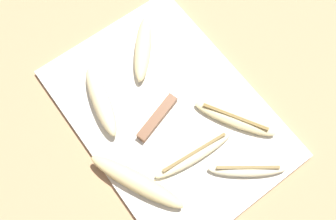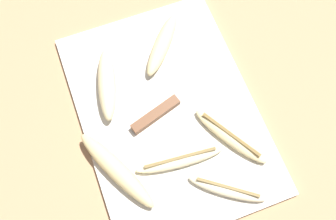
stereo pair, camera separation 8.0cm
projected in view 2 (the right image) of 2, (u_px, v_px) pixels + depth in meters
The scene contains 9 objects.
ground_plane at pixel (168, 114), 0.82m from camera, with size 4.00×4.00×0.00m, color tan.
cutting_board at pixel (168, 113), 0.81m from camera, with size 0.49×0.35×0.01m.
knife at pixel (162, 108), 0.80m from camera, with size 0.09×0.23×0.02m.
banana_ripe_center at pixel (162, 45), 0.84m from camera, with size 0.14×0.13×0.03m.
banana_soft_right at pixel (107, 84), 0.81m from camera, with size 0.16×0.08×0.04m.
banana_pale_long at pixel (228, 188), 0.74m from camera, with size 0.12×0.14×0.02m.
banana_cream_curved at pixel (180, 159), 0.76m from camera, with size 0.05×0.18×0.02m.
banana_spotted_left at pixel (117, 170), 0.75m from camera, with size 0.20×0.12×0.03m.
banana_mellow_near at pixel (231, 136), 0.78m from camera, with size 0.17×0.12×0.02m.
Camera 2 is at (0.27, -0.10, 0.77)m, focal length 42.00 mm.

